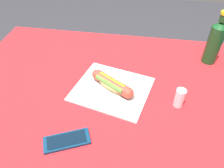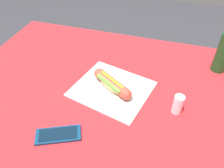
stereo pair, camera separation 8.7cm
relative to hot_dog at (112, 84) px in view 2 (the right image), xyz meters
The scene contains 5 objects.
dining_table 0.17m from the hot_dog, ahead, with size 1.20×0.87×0.74m.
paper_wrapper 0.03m from the hot_dog, 122.44° to the right, with size 0.29×0.26×0.01m, color silver.
hot_dog is the anchor object (origin of this frame).
cell_phone 0.29m from the hot_dog, 68.24° to the left, with size 0.16×0.12×0.01m.
salt_shaker 0.26m from the hot_dog, behind, with size 0.04×0.04×0.08m, color silver.
Camera 2 is at (-0.23, 0.62, 1.36)m, focal length 34.99 mm.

